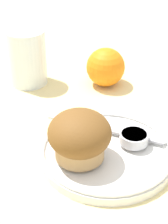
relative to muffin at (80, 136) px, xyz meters
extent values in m
plane|color=beige|center=(0.04, 0.02, -0.06)|extent=(3.00, 3.00, 0.00)
cylinder|color=white|center=(0.04, 0.02, -0.05)|extent=(0.21, 0.21, 0.01)
torus|color=white|center=(0.04, 0.02, -0.04)|extent=(0.20, 0.20, 0.01)
cylinder|color=tan|center=(0.00, 0.00, -0.02)|extent=(0.07, 0.07, 0.03)
ellipsoid|color=brown|center=(0.00, 0.00, 0.01)|extent=(0.09, 0.09, 0.06)
cylinder|color=silver|center=(0.09, 0.03, -0.03)|extent=(0.05, 0.05, 0.02)
cylinder|color=white|center=(0.09, 0.03, -0.02)|extent=(0.04, 0.04, 0.00)
sphere|color=maroon|center=(0.02, 0.07, -0.03)|extent=(0.02, 0.02, 0.02)
sphere|color=maroon|center=(0.03, 0.07, -0.03)|extent=(0.02, 0.02, 0.02)
cube|color=#B7B7BC|center=(0.05, 0.07, -0.03)|extent=(0.19, 0.10, 0.00)
sphere|color=orange|center=(0.06, 0.26, -0.02)|extent=(0.08, 0.08, 0.08)
cylinder|color=silver|center=(-0.10, 0.27, 0.00)|extent=(0.08, 0.08, 0.11)
camera|label=1|loc=(-0.01, -0.43, 0.32)|focal=60.00mm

